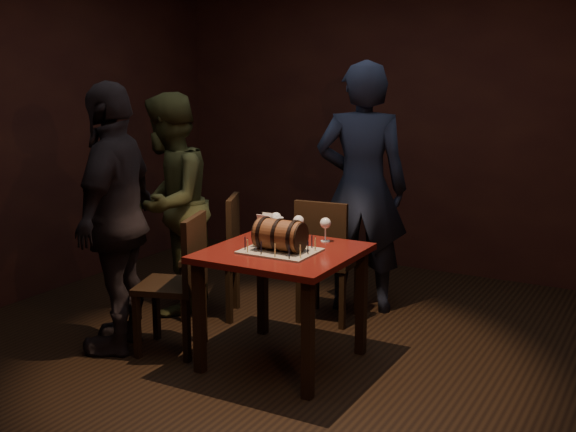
{
  "coord_description": "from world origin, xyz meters",
  "views": [
    {
      "loc": [
        2.15,
        -3.85,
        1.89
      ],
      "look_at": [
        -0.03,
        0.05,
        0.95
      ],
      "focal_mm": 45.0,
      "sensor_mm": 36.0,
      "label": 1
    }
  ],
  "objects_px": {
    "person_back": "(362,188)",
    "person_left_rear": "(169,204)",
    "wine_glass_mid": "(299,222)",
    "person_left_front": "(117,219)",
    "pub_table": "(283,267)",
    "chair_back": "(325,254)",
    "chair_left_rear": "(220,249)",
    "pint_of_ale": "(278,229)",
    "barrel_cake": "(280,235)",
    "wine_glass_right": "(325,224)",
    "wine_glass_left": "(276,219)",
    "chair_left_front": "(181,276)"
  },
  "relations": [
    {
      "from": "chair_left_rear",
      "to": "person_left_rear",
      "type": "height_order",
      "value": "person_left_rear"
    },
    {
      "from": "pub_table",
      "to": "person_left_rear",
      "type": "height_order",
      "value": "person_left_rear"
    },
    {
      "from": "pint_of_ale",
      "to": "person_back",
      "type": "distance_m",
      "value": 1.01
    },
    {
      "from": "pub_table",
      "to": "person_back",
      "type": "relative_size",
      "value": 0.47
    },
    {
      "from": "person_left_front",
      "to": "chair_left_rear",
      "type": "bearing_deg",
      "value": 145.41
    },
    {
      "from": "wine_glass_mid",
      "to": "chair_left_front",
      "type": "bearing_deg",
      "value": -143.35
    },
    {
      "from": "barrel_cake",
      "to": "person_left_front",
      "type": "relative_size",
      "value": 0.2
    },
    {
      "from": "barrel_cake",
      "to": "chair_back",
      "type": "bearing_deg",
      "value": 97.03
    },
    {
      "from": "person_left_front",
      "to": "chair_back",
      "type": "bearing_deg",
      "value": 118.84
    },
    {
      "from": "wine_glass_mid",
      "to": "person_left_rear",
      "type": "relative_size",
      "value": 0.1
    },
    {
      "from": "barrel_cake",
      "to": "chair_left_rear",
      "type": "xyz_separation_m",
      "value": [
        -0.86,
        0.6,
        -0.34
      ]
    },
    {
      "from": "wine_glass_mid",
      "to": "person_left_front",
      "type": "height_order",
      "value": "person_left_front"
    },
    {
      "from": "chair_back",
      "to": "pub_table",
      "type": "bearing_deg",
      "value": -83.22
    },
    {
      "from": "wine_glass_left",
      "to": "chair_left_front",
      "type": "bearing_deg",
      "value": -133.02
    },
    {
      "from": "wine_glass_right",
      "to": "wine_glass_mid",
      "type": "bearing_deg",
      "value": -173.26
    },
    {
      "from": "barrel_cake",
      "to": "person_left_rear",
      "type": "height_order",
      "value": "person_left_rear"
    },
    {
      "from": "person_back",
      "to": "person_left_rear",
      "type": "distance_m",
      "value": 1.48
    },
    {
      "from": "pub_table",
      "to": "wine_glass_mid",
      "type": "xyz_separation_m",
      "value": [
        -0.05,
        0.3,
        0.23
      ]
    },
    {
      "from": "barrel_cake",
      "to": "person_left_front",
      "type": "xyz_separation_m",
      "value": [
        -1.09,
        -0.26,
        0.04
      ]
    },
    {
      "from": "chair_left_front",
      "to": "chair_left_rear",
      "type": "bearing_deg",
      "value": 103.76
    },
    {
      "from": "wine_glass_right",
      "to": "chair_left_front",
      "type": "height_order",
      "value": "chair_left_front"
    },
    {
      "from": "pub_table",
      "to": "chair_left_rear",
      "type": "relative_size",
      "value": 0.97
    },
    {
      "from": "wine_glass_left",
      "to": "pint_of_ale",
      "type": "relative_size",
      "value": 1.07
    },
    {
      "from": "pub_table",
      "to": "wine_glass_right",
      "type": "height_order",
      "value": "wine_glass_right"
    },
    {
      "from": "pint_of_ale",
      "to": "chair_left_rear",
      "type": "height_order",
      "value": "chair_left_rear"
    },
    {
      "from": "pub_table",
      "to": "person_back",
      "type": "distance_m",
      "value": 1.26
    },
    {
      "from": "wine_glass_mid",
      "to": "person_left_front",
      "type": "bearing_deg",
      "value": -149.56
    },
    {
      "from": "person_back",
      "to": "wine_glass_right",
      "type": "bearing_deg",
      "value": 78.85
    },
    {
      "from": "person_left_rear",
      "to": "person_left_front",
      "type": "distance_m",
      "value": 0.81
    },
    {
      "from": "pint_of_ale",
      "to": "chair_back",
      "type": "bearing_deg",
      "value": 83.39
    },
    {
      "from": "wine_glass_mid",
      "to": "wine_glass_left",
      "type": "bearing_deg",
      "value": 175.85
    },
    {
      "from": "pint_of_ale",
      "to": "chair_back",
      "type": "relative_size",
      "value": 0.16
    },
    {
      "from": "pub_table",
      "to": "chair_back",
      "type": "bearing_deg",
      "value": 96.78
    },
    {
      "from": "chair_left_rear",
      "to": "person_left_front",
      "type": "relative_size",
      "value": 0.52
    },
    {
      "from": "wine_glass_right",
      "to": "chair_back",
      "type": "xyz_separation_m",
      "value": [
        -0.23,
        0.48,
        -0.35
      ]
    },
    {
      "from": "person_left_rear",
      "to": "person_left_front",
      "type": "height_order",
      "value": "person_left_front"
    },
    {
      "from": "pint_of_ale",
      "to": "chair_left_rear",
      "type": "bearing_deg",
      "value": 154.87
    },
    {
      "from": "barrel_cake",
      "to": "person_left_rear",
      "type": "xyz_separation_m",
      "value": [
        -1.28,
        0.53,
        -0.01
      ]
    },
    {
      "from": "wine_glass_right",
      "to": "chair_left_rear",
      "type": "bearing_deg",
      "value": 167.2
    },
    {
      "from": "chair_back",
      "to": "wine_glass_left",
      "type": "bearing_deg",
      "value": -105.38
    },
    {
      "from": "chair_back",
      "to": "chair_left_front",
      "type": "relative_size",
      "value": 1.0
    },
    {
      "from": "wine_glass_mid",
      "to": "pint_of_ale",
      "type": "height_order",
      "value": "wine_glass_mid"
    },
    {
      "from": "pint_of_ale",
      "to": "chair_left_rear",
      "type": "relative_size",
      "value": 0.16
    },
    {
      "from": "barrel_cake",
      "to": "wine_glass_mid",
      "type": "height_order",
      "value": "barrel_cake"
    },
    {
      "from": "wine_glass_right",
      "to": "chair_left_front",
      "type": "xyz_separation_m",
      "value": [
        -0.82,
        -0.49,
        -0.35
      ]
    },
    {
      "from": "chair_left_front",
      "to": "person_left_rear",
      "type": "relative_size",
      "value": 0.55
    },
    {
      "from": "pint_of_ale",
      "to": "chair_left_front",
      "type": "xyz_separation_m",
      "value": [
        -0.52,
        -0.39,
        -0.3
      ]
    },
    {
      "from": "pub_table",
      "to": "pint_of_ale",
      "type": "relative_size",
      "value": 6.0
    },
    {
      "from": "pint_of_ale",
      "to": "person_left_front",
      "type": "distance_m",
      "value": 1.07
    },
    {
      "from": "wine_glass_mid",
      "to": "chair_left_front",
      "type": "height_order",
      "value": "chair_left_front"
    }
  ]
}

